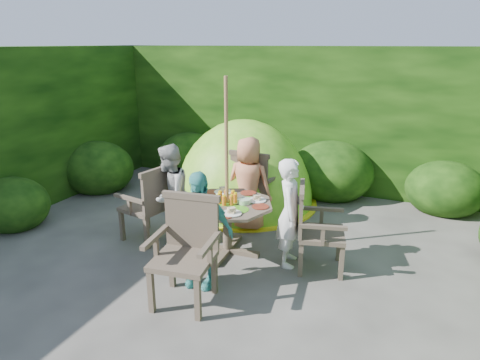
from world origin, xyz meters
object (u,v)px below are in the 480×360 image
at_px(parasol_pole, 227,170).
at_px(garden_chair_left, 150,203).
at_px(patio_table, 227,211).
at_px(dome_tent, 243,203).
at_px(child_back, 248,184).
at_px(child_front, 199,230).
at_px(child_left, 170,195).
at_px(garden_chair_back, 254,185).
at_px(garden_chair_front, 186,249).
at_px(child_right, 290,213).
at_px(garden_chair_right, 314,227).

height_order(parasol_pole, garden_chair_left, parasol_pole).
bearing_deg(patio_table, dome_tent, 107.04).
distance_m(child_back, child_front, 1.60).
xyz_separation_m(child_left, dome_tent, (0.28, 1.75, -0.67)).
distance_m(garden_chair_back, dome_tent, 0.95).
height_order(garden_chair_front, child_back, child_back).
bearing_deg(patio_table, child_right, 3.13).
bearing_deg(child_front, child_left, 132.91).
distance_m(garden_chair_left, child_back, 1.37).
bearing_deg(child_back, child_front, 91.72).
relative_size(garden_chair_right, garden_chair_left, 0.98).
bearing_deg(child_left, garden_chair_right, 82.96).
bearing_deg(garden_chair_back, child_back, 99.58).
bearing_deg(garden_chair_front, garden_chair_left, 130.94).
bearing_deg(dome_tent, child_back, -49.22).
distance_m(parasol_pole, garden_chair_front, 1.21).
distance_m(garden_chair_right, garden_chair_back, 1.56).
relative_size(patio_table, garden_chair_back, 1.16).
distance_m(garden_chair_back, child_front, 1.89).
relative_size(garden_chair_right, child_front, 0.75).
relative_size(child_left, child_front, 1.03).
distance_m(child_left, child_front, 1.13).
distance_m(patio_table, dome_tent, 1.87).
xyz_separation_m(garden_chair_right, child_right, (-0.30, 0.00, 0.13)).
bearing_deg(garden_chair_front, patio_table, 84.80).
distance_m(parasol_pole, garden_chair_back, 1.21).
relative_size(garden_chair_right, child_right, 0.75).
bearing_deg(child_right, child_left, 80.85).
xyz_separation_m(child_right, child_front, (-0.75, -0.84, -0.00)).
distance_m(garden_chair_back, child_right, 1.36).
height_order(patio_table, garden_chair_front, garden_chair_front).
xyz_separation_m(garden_chair_right, garden_chair_back, (-1.17, 1.04, 0.04)).
xyz_separation_m(parasol_pole, garden_chair_left, (-1.09, -0.08, -0.57)).
relative_size(child_back, dome_tent, 0.48).
bearing_deg(patio_table, parasol_pole, -164.01).
xyz_separation_m(garden_chair_right, child_back, (-1.14, 0.76, 0.15)).
distance_m(garden_chair_back, child_back, 0.31).
bearing_deg(patio_table, garden_chair_back, 94.02).
bearing_deg(dome_tent, patio_table, -59.80).
xyz_separation_m(garden_chair_right, dome_tent, (-1.61, 1.66, -0.52)).
relative_size(child_right, child_front, 1.00).
bearing_deg(garden_chair_right, child_left, 78.01).
xyz_separation_m(garden_chair_left, garden_chair_front, (1.14, -1.00, 0.03)).
distance_m(garden_chair_back, child_left, 1.35).
distance_m(garden_chair_right, child_left, 1.90).
xyz_separation_m(patio_table, garden_chair_right, (1.09, 0.04, -0.05)).
bearing_deg(garden_chair_front, child_right, 48.79).
xyz_separation_m(garden_chair_right, garden_chair_left, (-2.19, -0.12, 0.01)).
height_order(child_left, child_back, child_left).
relative_size(garden_chair_back, dome_tent, 0.38).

